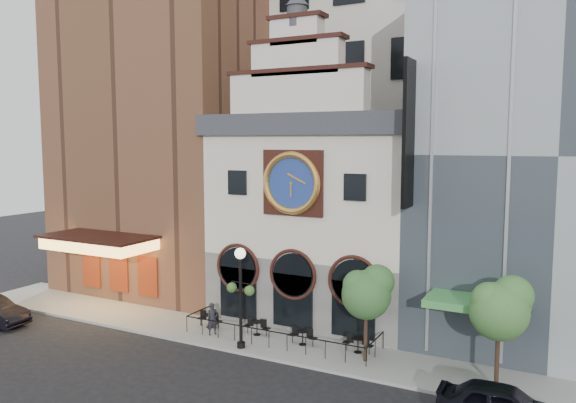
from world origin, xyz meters
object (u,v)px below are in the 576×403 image
(bistro_1, at_px, (257,327))
(bistro_3, at_px, (358,344))
(lamppost, at_px, (241,286))
(bistro_0, at_px, (210,319))
(pedestrian, at_px, (213,319))
(bistro_2, at_px, (303,336))
(tree_right, at_px, (501,306))
(tree_left, at_px, (367,291))

(bistro_1, distance_m, bistro_3, 5.87)
(bistro_3, relative_size, lamppost, 0.30)
(bistro_0, height_order, pedestrian, pedestrian)
(bistro_3, distance_m, lamppost, 6.64)
(pedestrian, bearing_deg, bistro_3, -48.84)
(bistro_1, distance_m, lamppost, 3.45)
(bistro_3, relative_size, pedestrian, 0.89)
(bistro_2, xyz_separation_m, tree_right, (9.80, -0.91, 3.21))
(lamppost, bearing_deg, tree_right, 9.57)
(bistro_2, bearing_deg, bistro_1, 176.34)
(bistro_3, distance_m, pedestrian, 8.17)
(bistro_3, height_order, tree_left, tree_left)
(tree_left, bearing_deg, bistro_0, 176.84)
(bistro_3, bearing_deg, bistro_1, -178.78)
(tree_left, bearing_deg, bistro_3, 132.00)
(pedestrian, bearing_deg, bistro_2, -47.39)
(bistro_3, height_order, pedestrian, pedestrian)
(pedestrian, bearing_deg, lamppost, -78.46)
(bistro_0, distance_m, lamppost, 4.70)
(bistro_0, xyz_separation_m, bistro_3, (8.93, 0.29, 0.00))
(bistro_1, height_order, bistro_2, same)
(bistro_0, relative_size, tree_left, 0.33)
(bistro_1, relative_size, bistro_2, 1.00)
(bistro_0, relative_size, bistro_2, 1.00)
(lamppost, xyz_separation_m, tree_left, (6.37, 1.33, 0.25))
(bistro_2, height_order, lamppost, lamppost)
(lamppost, xyz_separation_m, tree_right, (12.46, 0.93, 0.42))
(pedestrian, height_order, tree_left, tree_left)
(bistro_1, relative_size, tree_left, 0.33)
(bistro_3, xyz_separation_m, tree_left, (0.74, -0.82, 3.04))
(bistro_3, bearing_deg, bistro_0, -178.15)
(bistro_3, distance_m, tree_left, 3.23)
(tree_left, xyz_separation_m, tree_right, (6.09, -0.39, 0.17))
(lamppost, distance_m, tree_left, 6.51)
(bistro_2, relative_size, pedestrian, 0.89)
(lamppost, bearing_deg, bistro_1, 102.00)
(bistro_2, xyz_separation_m, bistro_3, (2.97, 0.31, 0.00))
(bistro_0, height_order, bistro_3, same)
(tree_left, bearing_deg, bistro_1, 173.98)
(bistro_0, relative_size, tree_right, 0.32)
(bistro_1, relative_size, tree_right, 0.32)
(bistro_0, xyz_separation_m, lamppost, (3.30, -1.86, 2.79))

